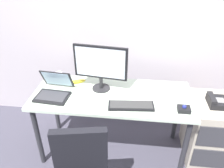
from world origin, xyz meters
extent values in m
plane|color=#444250|center=(0.00, 0.00, 0.00)|extent=(8.00, 8.00, 0.00)
cube|color=#BCB2BA|center=(0.00, 0.67, 1.40)|extent=(6.00, 0.10, 2.80)
cube|color=silver|center=(0.00, 0.00, 0.74)|extent=(1.55, 0.65, 0.03)
cylinder|color=#2D2D33|center=(-0.72, -0.26, 0.36)|extent=(0.05, 0.05, 0.72)
cylinder|color=#2D2D33|center=(0.72, -0.26, 0.36)|extent=(0.05, 0.05, 0.72)
cylinder|color=#2D2D33|center=(-0.72, 0.26, 0.36)|extent=(0.05, 0.05, 0.72)
cylinder|color=#2D2D33|center=(0.72, 0.26, 0.36)|extent=(0.05, 0.05, 0.72)
cube|color=#BCB29F|center=(1.01, 0.05, 0.35)|extent=(0.42, 0.52, 0.69)
cube|color=#38383D|center=(1.01, -0.21, 0.50)|extent=(0.38, 0.01, 0.23)
cube|color=#38383D|center=(1.01, -0.21, 0.21)|extent=(0.38, 0.01, 0.23)
cube|color=black|center=(1.01, 0.03, 0.72)|extent=(0.17, 0.20, 0.06)
cube|color=black|center=(0.95, 0.03, 0.76)|extent=(0.05, 0.18, 0.04)
cube|color=gray|center=(1.03, 0.02, 0.75)|extent=(0.07, 0.08, 0.01)
cube|color=black|center=(-0.15, -0.71, 0.71)|extent=(0.40, 0.13, 0.42)
cylinder|color=#262628|center=(-0.12, 0.09, 0.76)|extent=(0.18, 0.18, 0.01)
cylinder|color=#262628|center=(-0.12, 0.09, 0.82)|extent=(0.04, 0.04, 0.12)
cube|color=black|center=(-0.12, 0.09, 1.05)|extent=(0.52, 0.09, 0.33)
cube|color=silver|center=(-0.12, 0.08, 1.05)|extent=(0.48, 0.07, 0.29)
cube|color=black|center=(0.19, -0.18, 0.76)|extent=(0.42, 0.17, 0.02)
cube|color=#353535|center=(0.19, -0.18, 0.78)|extent=(0.39, 0.15, 0.01)
cube|color=black|center=(-0.56, -0.12, 0.76)|extent=(0.33, 0.24, 0.02)
cube|color=#38383D|center=(-0.56, -0.12, 0.77)|extent=(0.29, 0.19, 0.00)
cube|color=black|center=(-0.55, 0.03, 0.87)|extent=(0.32, 0.13, 0.20)
cube|color=silver|center=(-0.55, 0.03, 0.87)|extent=(0.28, 0.11, 0.18)
cube|color=black|center=(0.66, -0.18, 0.77)|extent=(0.11, 0.09, 0.04)
sphere|color=navy|center=(0.66, -0.18, 0.80)|extent=(0.04, 0.04, 0.04)
cylinder|color=silver|center=(-0.60, 0.21, 0.80)|extent=(0.08, 0.08, 0.09)
torus|color=silver|center=(-0.56, 0.21, 0.80)|extent=(0.01, 0.06, 0.06)
cube|color=white|center=(0.30, 0.09, 0.76)|extent=(0.19, 0.24, 0.01)
ellipsoid|color=yellow|center=(-0.40, 0.17, 0.77)|extent=(0.19, 0.12, 0.04)
camera|label=1|loc=(0.21, -1.79, 1.98)|focal=35.71mm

